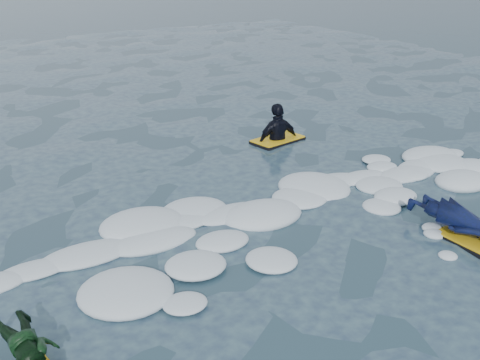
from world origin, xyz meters
name	(u,v)px	position (x,y,z in m)	size (l,w,h in m)	color
ground	(262,266)	(0.00, 0.00, 0.00)	(120.00, 120.00, 0.00)	#182B3B
foam_band	(221,235)	(0.00, 1.03, 0.00)	(12.00, 3.10, 0.30)	white
prone_woman_unit	(471,225)	(2.84, -0.94, 0.24)	(0.75, 1.84, 0.47)	black
prone_child_unit	(30,353)	(-3.03, -0.53, 0.22)	(0.56, 1.17, 0.44)	black
waiting_rider_unit	(278,143)	(3.11, 4.07, -0.01)	(1.20, 0.80, 1.67)	black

